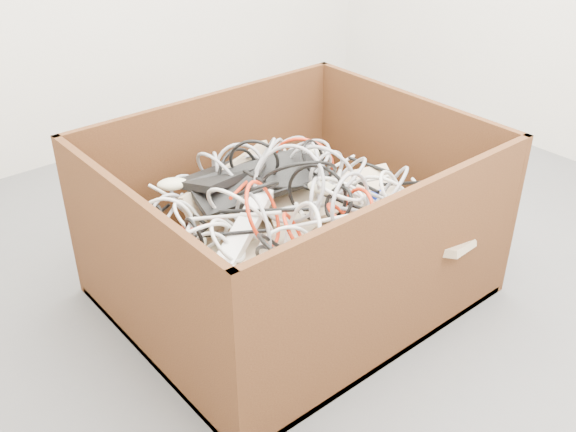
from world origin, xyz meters
TOP-DOWN VIEW (x-y plane):
  - ground at (0.00, 0.00)m, footprint 3.00×3.00m
  - cardboard_box at (-0.28, -0.04)m, footprint 1.17×0.97m
  - keyboard_pile at (-0.29, -0.04)m, footprint 0.98×0.91m
  - mice_scatter at (-0.30, -0.03)m, footprint 0.79×0.59m
  - power_strip_left at (-0.50, -0.10)m, footprint 0.31×0.21m
  - power_strip_right at (-0.52, -0.27)m, footprint 0.27×0.07m
  - vga_plug at (0.00, -0.18)m, footprint 0.05×0.05m
  - cable_tangle at (-0.34, -0.06)m, footprint 1.06×0.85m

SIDE VIEW (x-z plane):
  - ground at x=0.00m, z-range 0.00..0.00m
  - cardboard_box at x=-0.28m, z-range -0.15..0.46m
  - keyboard_pile at x=-0.29m, z-range 0.11..0.46m
  - power_strip_right at x=-0.52m, z-range 0.29..0.38m
  - vga_plug at x=0.00m, z-range 0.34..0.37m
  - mice_scatter at x=-0.30m, z-range 0.26..0.45m
  - power_strip_left at x=-0.50m, z-range 0.32..0.45m
  - cable_tangle at x=-0.34m, z-range 0.17..0.63m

